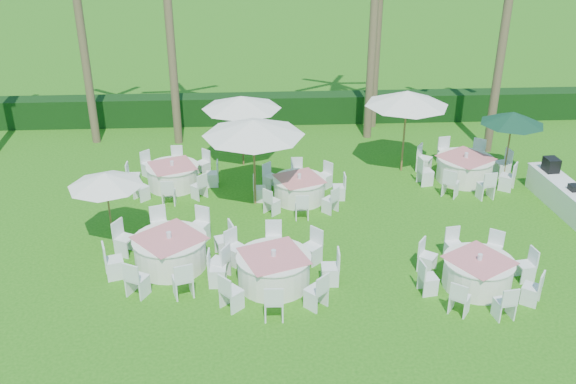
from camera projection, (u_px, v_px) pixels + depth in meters
name	position (u px, v px, depth m)	size (l,w,h in m)	color
ground	(303.00, 274.00, 17.17)	(120.00, 120.00, 0.00)	#206210
hedge	(282.00, 108.00, 27.67)	(34.00, 1.00, 1.20)	black
banquet_table_a	(170.00, 251.00, 17.34)	(3.45, 3.45, 1.04)	white
banquet_table_b	(274.00, 269.00, 16.56)	(3.39, 3.39, 1.02)	white
banquet_table_c	(478.00, 272.00, 16.48)	(3.17, 3.17, 0.96)	white
banquet_table_d	(173.00, 175.00, 21.87)	(3.09, 3.09, 0.94)	white
banquet_table_e	(299.00, 188.00, 20.97)	(3.01, 3.01, 0.92)	white
banquet_table_f	(465.00, 168.00, 22.33)	(3.43, 3.43, 1.02)	white
umbrella_a	(105.00, 179.00, 17.74)	(2.11, 2.11, 2.22)	brown
umbrella_b	(253.00, 128.00, 19.72)	(3.21, 3.21, 2.88)	brown
umbrella_c	(242.00, 102.00, 22.66)	(2.84, 2.84, 2.64)	brown
umbrella_d	(407.00, 98.00, 22.05)	(2.92, 2.92, 2.99)	brown
umbrella_green	(513.00, 118.00, 21.67)	(2.18, 2.18, 2.46)	brown
buffet_table	(565.00, 196.00, 20.33)	(1.12, 3.77, 1.32)	white
palm_a	(79.00, 14.00, 23.57)	(4.39, 4.19, 9.17)	brown
palm_d	(378.00, 29.00, 25.62)	(4.34, 4.30, 7.32)	brown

